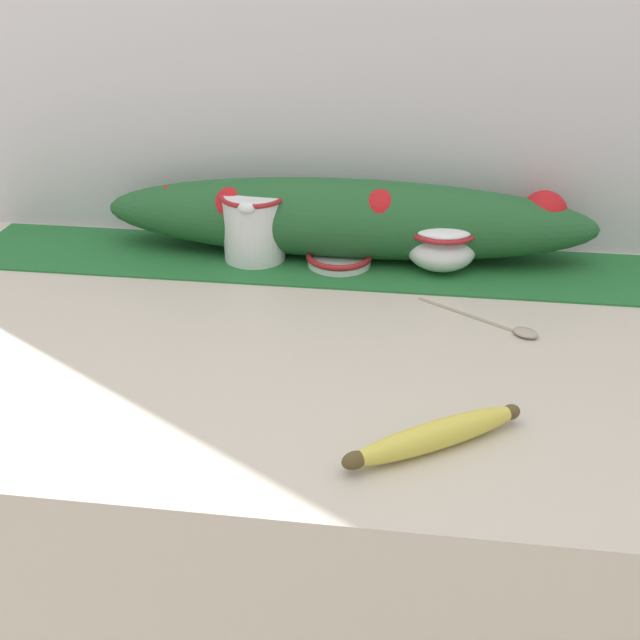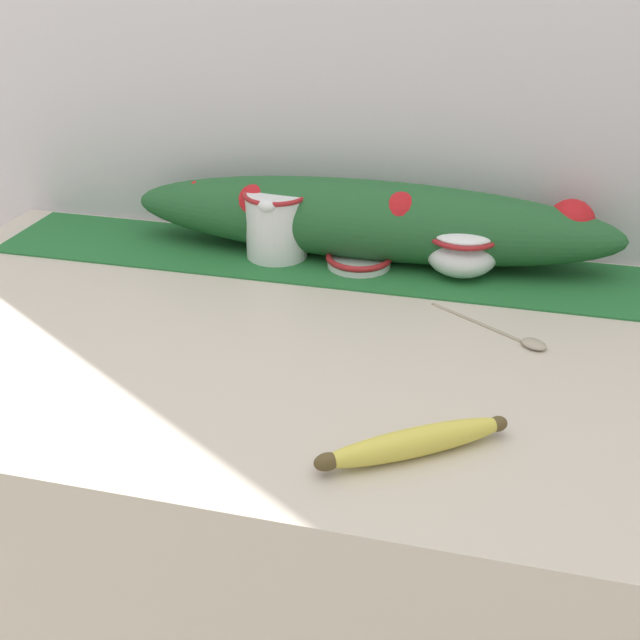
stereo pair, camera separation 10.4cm
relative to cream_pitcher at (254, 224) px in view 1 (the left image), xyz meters
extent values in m
cube|color=beige|center=(0.15, -0.26, -0.51)|extent=(1.37, 0.74, 0.89)
cube|color=silver|center=(0.15, 0.13, 0.25)|extent=(2.17, 0.04, 2.40)
cube|color=#236B33|center=(0.15, 0.00, -0.06)|extent=(1.26, 0.20, 0.00)
cylinder|color=white|center=(0.00, 0.00, 0.00)|extent=(0.10, 0.10, 0.11)
torus|color=#A31E23|center=(0.00, 0.00, 0.05)|extent=(0.11, 0.11, 0.01)
torus|color=white|center=(0.00, 0.06, 0.00)|extent=(0.06, 0.01, 0.06)
ellipsoid|color=white|center=(0.00, -0.05, 0.04)|extent=(0.03, 0.02, 0.02)
ellipsoid|color=white|center=(0.31, 0.00, -0.03)|extent=(0.11, 0.11, 0.07)
torus|color=#A31E23|center=(0.31, 0.00, 0.00)|extent=(0.11, 0.11, 0.01)
ellipsoid|color=white|center=(0.31, 0.00, 0.01)|extent=(0.10, 0.10, 0.02)
sphere|color=#A31E23|center=(0.31, 0.00, 0.03)|extent=(0.02, 0.02, 0.02)
cylinder|color=white|center=(0.14, -0.01, -0.05)|extent=(0.10, 0.10, 0.01)
torus|color=#A31E23|center=(0.14, -0.01, -0.04)|extent=(0.11, 0.11, 0.01)
ellipsoid|color=#DBCC4C|center=(0.30, -0.49, -0.05)|extent=(0.20, 0.15, 0.03)
ellipsoid|color=brown|center=(0.22, -0.55, -0.05)|extent=(0.03, 0.03, 0.02)
ellipsoid|color=brown|center=(0.39, -0.43, -0.05)|extent=(0.03, 0.03, 0.02)
cube|color=#A89E89|center=(0.34, -0.16, -0.06)|extent=(0.14, 0.09, 0.00)
ellipsoid|color=#A89E89|center=(0.43, -0.21, -0.06)|extent=(0.04, 0.04, 0.01)
ellipsoid|color=#235B2D|center=(0.15, 0.03, 0.01)|extent=(0.82, 0.14, 0.13)
sphere|color=red|center=(-0.15, 0.03, 0.02)|extent=(0.06, 0.06, 0.06)
sphere|color=red|center=(-0.04, 0.01, 0.02)|extent=(0.07, 0.07, 0.07)
sphere|color=red|center=(0.09, 0.03, 0.02)|extent=(0.07, 0.07, 0.07)
sphere|color=red|center=(0.21, 0.01, 0.03)|extent=(0.07, 0.07, 0.07)
sphere|color=red|center=(0.32, 0.05, 0.02)|extent=(0.06, 0.06, 0.06)
sphere|color=red|center=(0.47, 0.05, 0.02)|extent=(0.08, 0.08, 0.08)
camera|label=1|loc=(0.28, -1.22, 0.46)|focal=45.00mm
camera|label=2|loc=(0.38, -1.20, 0.46)|focal=45.00mm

